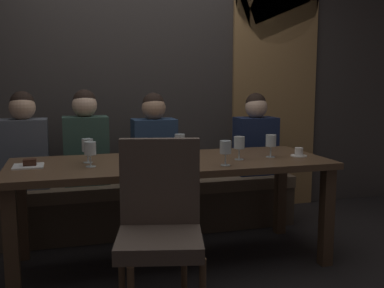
{
  "coord_description": "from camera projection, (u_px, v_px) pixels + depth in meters",
  "views": [
    {
      "loc": [
        -0.71,
        -3.0,
        1.3
      ],
      "look_at": [
        0.17,
        0.07,
        0.84
      ],
      "focal_mm": 42.0,
      "sensor_mm": 36.0,
      "label": 1
    }
  ],
  "objects": [
    {
      "name": "dessert_plate",
      "position": [
        29.0,
        165.0,
        2.9
      ],
      "size": [
        0.19,
        0.19,
        0.05
      ],
      "color": "white",
      "rests_on": "dining_table"
    },
    {
      "name": "wine_glass_far_left",
      "position": [
        226.0,
        149.0,
        2.93
      ],
      "size": [
        0.08,
        0.08,
        0.16
      ],
      "color": "silver",
      "rests_on": "dining_table"
    },
    {
      "name": "banquette_bench",
      "position": [
        153.0,
        205.0,
        3.87
      ],
      "size": [
        2.5,
        0.44,
        0.45
      ],
      "color": "#4A3C2E",
      "rests_on": "ground"
    },
    {
      "name": "chair_near_side",
      "position": [
        160.0,
        219.0,
        2.4
      ],
      "size": [
        0.53,
        0.53,
        0.98
      ],
      "color": "brown",
      "rests_on": "ground"
    },
    {
      "name": "diner_near_end",
      "position": [
        256.0,
        136.0,
        4.06
      ],
      "size": [
        0.36,
        0.24,
        0.73
      ],
      "color": "#192342",
      "rests_on": "banquette_bench"
    },
    {
      "name": "espresso_cup",
      "position": [
        299.0,
        153.0,
        3.3
      ],
      "size": [
        0.12,
        0.12,
        0.06
      ],
      "color": "white",
      "rests_on": "dining_table"
    },
    {
      "name": "wine_glass_near_left",
      "position": [
        239.0,
        144.0,
        3.15
      ],
      "size": [
        0.08,
        0.08,
        0.16
      ],
      "color": "silver",
      "rests_on": "dining_table"
    },
    {
      "name": "folded_napkin",
      "position": [
        128.0,
        155.0,
        3.36
      ],
      "size": [
        0.14,
        0.13,
        0.01
      ],
      "primitive_type": "cube",
      "rotation": [
        0.0,
        0.0,
        -0.38
      ],
      "color": "silver",
      "rests_on": "dining_table"
    },
    {
      "name": "dining_table",
      "position": [
        171.0,
        173.0,
        3.14
      ],
      "size": [
        2.2,
        0.84,
        0.74
      ],
      "color": "#493422",
      "rests_on": "ground"
    },
    {
      "name": "back_wall_tiled",
      "position": [
        140.0,
        58.0,
        4.19
      ],
      "size": [
        6.0,
        0.12,
        3.0
      ],
      "primitive_type": "cube",
      "color": "#383330",
      "rests_on": "ground"
    },
    {
      "name": "wine_glass_far_right",
      "position": [
        271.0,
        141.0,
        3.26
      ],
      "size": [
        0.08,
        0.08,
        0.16
      ],
      "color": "silver",
      "rests_on": "dining_table"
    },
    {
      "name": "ground",
      "position": [
        172.0,
        261.0,
        3.24
      ],
      "size": [
        9.0,
        9.0,
        0.0
      ],
      "primitive_type": "plane",
      "color": "black"
    },
    {
      "name": "wine_glass_center_front",
      "position": [
        90.0,
        149.0,
        2.89
      ],
      "size": [
        0.08,
        0.08,
        0.16
      ],
      "color": "silver",
      "rests_on": "dining_table"
    },
    {
      "name": "diner_bearded",
      "position": [
        86.0,
        140.0,
        3.67
      ],
      "size": [
        0.36,
        0.24,
        0.77
      ],
      "color": "#2D473D",
      "rests_on": "banquette_bench"
    },
    {
      "name": "wine_glass_end_right",
      "position": [
        180.0,
        141.0,
        3.3
      ],
      "size": [
        0.08,
        0.08,
        0.16
      ],
      "color": "silver",
      "rests_on": "dining_table"
    },
    {
      "name": "wine_glass_near_right",
      "position": [
        88.0,
        146.0,
        3.03
      ],
      "size": [
        0.08,
        0.08,
        0.16
      ],
      "color": "silver",
      "rests_on": "dining_table"
    },
    {
      "name": "diner_far_end",
      "position": [
        154.0,
        140.0,
        3.77
      ],
      "size": [
        0.36,
        0.24,
        0.74
      ],
      "color": "navy",
      "rests_on": "banquette_bench"
    },
    {
      "name": "arched_door",
      "position": [
        275.0,
        73.0,
        4.51
      ],
      "size": [
        0.9,
        0.05,
        2.55
      ],
      "color": "olive",
      "rests_on": "ground"
    },
    {
      "name": "diner_redhead",
      "position": [
        24.0,
        143.0,
        3.52
      ],
      "size": [
        0.36,
        0.24,
        0.76
      ],
      "color": "#4C515B",
      "rests_on": "banquette_bench"
    }
  ]
}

